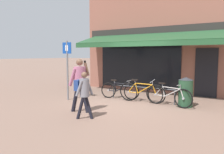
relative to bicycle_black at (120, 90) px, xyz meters
The scene contains 10 objects.
ground_plane 1.01m from the bicycle_black, 58.01° to the right, with size 160.00×160.00×0.00m, color #846656.
shop_front 4.62m from the bicycle_black, 80.18° to the left, with size 7.72×4.65×6.06m.
bike_rack_rail 0.97m from the bicycle_black, ahead, with size 2.68×0.04×0.57m.
bicycle_black is the anchor object (origin of this frame).
bicycle_orange 1.08m from the bicycle_black, ahead, with size 1.85×0.52×0.90m.
bicycle_silver 2.10m from the bicycle_black, ahead, with size 1.75×0.54×0.81m.
pedestrian_adult 2.56m from the bicycle_black, 90.99° to the right, with size 0.63×0.57×1.71m.
pedestrian_child 3.07m from the bicycle_black, 80.10° to the right, with size 0.52×0.50×1.36m.
litter_bin 2.65m from the bicycle_black, ahead, with size 0.50×0.50×1.04m.
parking_sign 2.37m from the bicycle_black, 143.15° to the right, with size 0.44×0.07×2.36m.
Camera 1 is at (3.89, -6.93, 1.83)m, focal length 35.00 mm.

